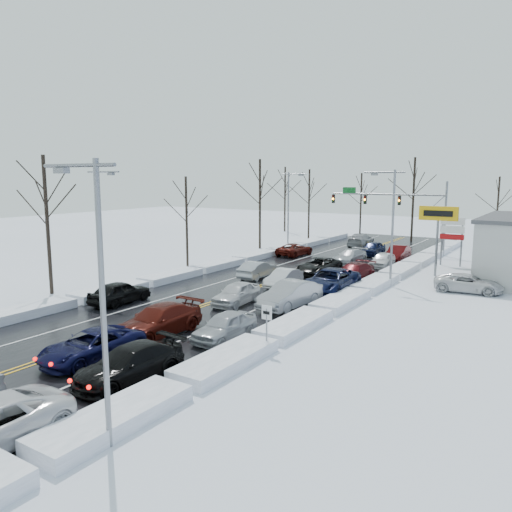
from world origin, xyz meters
The scene contains 40 objects.
ground centered at (0.00, 0.00, 0.00)m, with size 160.00×160.00×0.00m, color white.
road_surface centered at (0.00, 2.00, 0.01)m, with size 14.00×84.00×0.01m, color black.
snow_bank_left centered at (-7.60, 2.00, 0.00)m, with size 1.94×72.00×0.58m, color white.
snow_bank_right centered at (7.60, 2.00, 0.00)m, with size 1.94×72.00×0.58m, color white.
traffic_signal_mast centered at (3.45, 27.99, 5.48)m, with size 13.28×0.39×8.00m.
tires_plus_sign centered at (10.50, 15.99, 4.99)m, with size 3.20×0.34×6.00m.
used_vehicles_sign centered at (10.50, 22.00, 3.32)m, with size 2.20×0.22×4.65m.
speed_limit_sign centered at (8.20, -8.00, 1.63)m, with size 0.55×0.09×2.35m.
streetlight_se centered at (8.30, -18.00, 5.31)m, with size 3.20×0.25×9.00m.
streetlight_ne centered at (8.30, 10.00, 5.31)m, with size 3.20×0.25×9.00m.
streetlight_sw centered at (-8.30, -4.00, 5.31)m, with size 3.20×0.25×9.00m.
streetlight_nw centered at (-8.30, 24.00, 5.31)m, with size 3.20×0.25×9.00m.
tree_left_b centered at (-11.50, -6.00, 6.99)m, with size 4.00×4.00×10.00m.
tree_left_c centered at (-10.50, 8.00, 5.94)m, with size 3.40×3.40×8.50m.
tree_left_d centered at (-11.20, 22.00, 7.33)m, with size 4.20×4.20×10.50m.
tree_left_e centered at (-10.80, 34.00, 6.64)m, with size 3.80×3.80×9.50m.
tree_far_a centered at (-18.00, 40.00, 6.99)m, with size 4.00×4.00×10.00m.
tree_far_b centered at (-6.00, 41.00, 6.29)m, with size 3.60×3.60×9.00m.
tree_far_c centered at (2.00, 39.00, 7.68)m, with size 4.40×4.40×11.00m.
tree_far_d centered at (12.00, 40.50, 5.94)m, with size 3.40×3.40×8.50m.
queued_car_2 centered at (1.92, -13.30, 0.00)m, with size 2.34×5.08×1.41m, color black.
queued_car_3 centered at (1.87, -8.86, 0.00)m, with size 2.25×5.53×1.60m, color #471009.
queued_car_4 centered at (1.63, -1.19, 0.00)m, with size 1.76×4.37×1.49m, color silver.
queued_car_5 centered at (1.58, 5.28, 0.00)m, with size 1.44×4.12×1.36m, color silver.
queued_car_6 centered at (1.75, 11.11, 0.00)m, with size 2.44×5.29×1.47m, color black.
queued_car_7 centered at (1.86, 17.93, 0.00)m, with size 1.96×4.81×1.40m, color #AEB1B6.
queued_car_8 centered at (1.94, 24.19, 0.00)m, with size 1.76×4.37×1.49m, color black.
queued_car_11 centered at (5.14, -13.99, 0.00)m, with size 2.05×5.04×1.46m, color black.
queued_car_12 centered at (5.33, -7.52, 0.00)m, with size 1.71×4.26×1.45m, color #A9ACB1.
queued_car_13 centered at (5.07, 0.02, 0.00)m, with size 1.82×5.23×1.72m, color #95979C.
queued_car_14 centered at (5.44, 5.52, 0.00)m, with size 2.83×6.15×1.71m, color black.
queued_car_15 centered at (5.44, 10.01, 0.00)m, with size 2.09×5.13×1.49m, color #43090D.
queued_car_16 centered at (5.29, 17.59, 0.00)m, with size 1.67×4.14×1.41m, color white.
queued_car_17 centered at (5.37, 22.13, 0.00)m, with size 1.64×4.69×1.55m, color #45090A.
oncoming_car_0 centered at (-1.93, 7.01, 0.00)m, with size 1.52×4.36×1.44m, color #A8ABB0.
oncoming_car_1 centered at (-5.07, 19.42, 0.00)m, with size 2.24×4.86×1.35m, color #490F09.
oncoming_car_2 centered at (-1.71, 30.12, 0.00)m, with size 2.27×5.57×1.62m, color gray.
oncoming_car_3 centered at (-5.11, -5.25, 0.00)m, with size 1.84×4.56×1.55m, color black.
parked_car_0 centered at (14.04, 11.05, 0.00)m, with size 2.23×4.84×1.35m, color silver.
parked_car_2 centered at (14.85, 22.35, 0.00)m, with size 1.97×4.91×1.67m, color black.
Camera 1 is at (20.36, -27.83, 8.46)m, focal length 35.00 mm.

